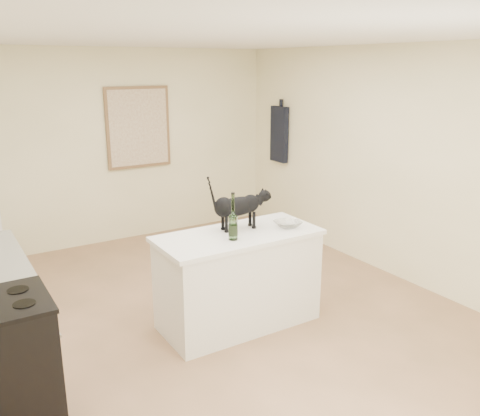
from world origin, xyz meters
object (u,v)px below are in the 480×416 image
Objects in this scene: black_cat at (238,209)px; wine_bottle at (233,219)px; stove at (7,367)px; glass_bowl at (288,224)px.

black_cat is 0.30m from wine_bottle.
stove is 2.41× the size of wine_bottle.
wine_bottle is 1.53× the size of glass_bowl.
wine_bottle is at bearing -177.57° from glass_bowl.
black_cat reaches higher than stove.
black_cat is at bearing 50.82° from wine_bottle.
glass_bowl is (0.43, -0.20, -0.17)m from black_cat.
glass_bowl reaches higher than stove.
black_cat is (2.11, 0.51, 0.65)m from stove.
black_cat reaches higher than glass_bowl.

